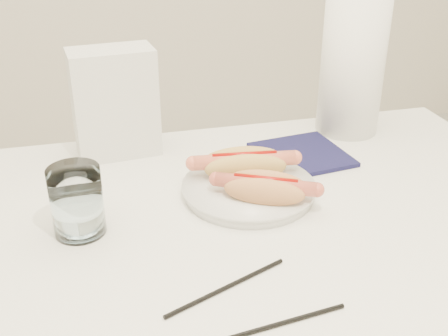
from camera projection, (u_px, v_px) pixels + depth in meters
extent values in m
cube|color=white|center=(232.00, 236.00, 0.90)|extent=(1.20, 0.80, 0.04)
cylinder|color=silver|center=(392.00, 255.00, 1.48)|extent=(0.04, 0.04, 0.71)
cylinder|color=white|center=(249.00, 190.00, 0.97)|extent=(0.27, 0.27, 0.02)
ellipsoid|color=tan|center=(246.00, 168.00, 0.98)|extent=(0.15, 0.06, 0.05)
ellipsoid|color=tan|center=(243.00, 159.00, 1.01)|extent=(0.15, 0.06, 0.05)
ellipsoid|color=tan|center=(244.00, 169.00, 1.00)|extent=(0.14, 0.07, 0.03)
cylinder|color=#EA6F52|center=(244.00, 160.00, 0.99)|extent=(0.19, 0.05, 0.03)
cylinder|color=#990A05|center=(244.00, 155.00, 0.98)|extent=(0.12, 0.02, 0.01)
ellipsoid|color=tan|center=(264.00, 192.00, 0.90)|extent=(0.14, 0.09, 0.05)
ellipsoid|color=tan|center=(267.00, 183.00, 0.93)|extent=(0.14, 0.09, 0.05)
ellipsoid|color=tan|center=(265.00, 193.00, 0.92)|extent=(0.13, 0.10, 0.03)
cylinder|color=#CB5A47|center=(266.00, 184.00, 0.91)|extent=(0.16, 0.10, 0.03)
cylinder|color=#990A05|center=(266.00, 179.00, 0.91)|extent=(0.10, 0.06, 0.01)
cylinder|color=white|center=(77.00, 201.00, 0.85)|extent=(0.08, 0.08, 0.11)
cylinder|color=black|center=(227.00, 287.00, 0.75)|extent=(0.19, 0.08, 0.01)
cylinder|color=black|center=(276.00, 325.00, 0.68)|extent=(0.19, 0.03, 0.01)
cube|color=silver|center=(115.00, 103.00, 1.09)|extent=(0.17, 0.11, 0.22)
cube|color=#13133C|center=(301.00, 155.00, 1.11)|extent=(0.19, 0.19, 0.01)
cylinder|color=white|center=(353.00, 64.00, 1.17)|extent=(0.15, 0.15, 0.30)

